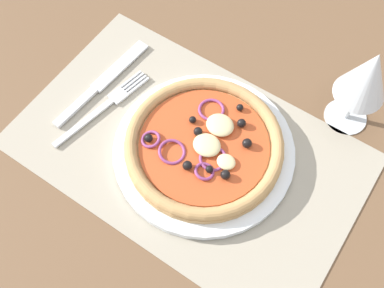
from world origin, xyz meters
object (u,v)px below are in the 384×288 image
plate (204,150)px  knife (103,82)px  pizza (204,145)px  wine_glass (367,77)px  fork (106,105)px

plate → knife: plate is taller
pizza → knife: 20.07cm
plate → pizza: 1.70cm
wine_glass → fork: bearing=-149.0°
wine_glass → plate: bearing=-130.0°
pizza → wine_glass: 23.68cm
wine_glass → knife: bearing=-155.4°
knife → wine_glass: bearing=-60.9°
fork → knife: 4.38cm
fork → wine_glass: wine_glass is taller
pizza → fork: size_ratio=1.25×
plate → knife: (-19.90, 1.51, -0.35)cm
plate → fork: size_ratio=1.45×
pizza → knife: (-19.91, 1.48, -2.05)cm
wine_glass → pizza: bearing=-130.1°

